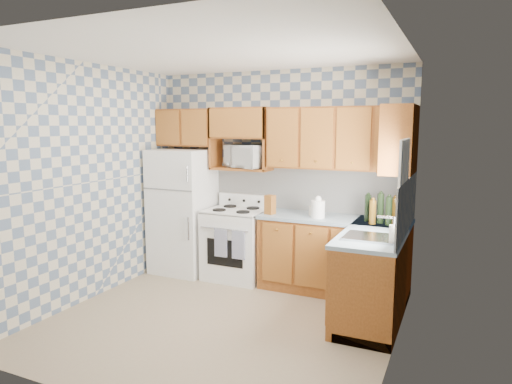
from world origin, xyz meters
TOP-DOWN VIEW (x-y plane):
  - floor at (0.00, 0.00)m, footprint 3.40×3.40m
  - back_wall at (0.00, 1.60)m, footprint 3.40×0.02m
  - right_wall at (1.70, 0.00)m, footprint 0.02×3.20m
  - backsplash_back at (0.40, 1.59)m, footprint 2.60×0.02m
  - backsplash_right at (1.69, 0.80)m, footprint 0.02×1.60m
  - refrigerator at (-1.27, 1.25)m, footprint 0.75×0.70m
  - stove_body at (-0.47, 1.28)m, footprint 0.76×0.65m
  - cooktop at (-0.47, 1.28)m, footprint 0.76×0.65m
  - backguard at (-0.47, 1.55)m, footprint 0.76×0.08m
  - dish_towel_left at (-0.51, 0.93)m, footprint 0.17×0.02m
  - dish_towel_right at (-0.27, 0.93)m, footprint 0.17×0.02m
  - base_cabinets_back at (0.82, 1.30)m, footprint 1.75×0.60m
  - base_cabinets_right at (1.40, 0.80)m, footprint 0.60×1.60m
  - countertop_back at (0.82, 1.30)m, footprint 1.77×0.63m
  - countertop_right at (1.40, 0.80)m, footprint 0.63×1.60m
  - upper_cabinets_back at (0.82, 1.44)m, footprint 1.75×0.33m
  - upper_cabinets_fridge at (-1.29, 1.44)m, footprint 0.82×0.33m
  - upper_cabinets_right at (1.53, 1.25)m, footprint 0.33×0.70m
  - microwave_shelf at (-0.47, 1.44)m, footprint 0.80×0.33m
  - microwave at (-0.39, 1.46)m, footprint 0.63×0.52m
  - sink at (1.40, 0.45)m, footprint 0.48×0.40m
  - window at (1.69, 0.45)m, footprint 0.02×0.66m
  - bottle_0 at (1.37, 1.19)m, footprint 0.07×0.07m
  - bottle_1 at (1.47, 1.13)m, footprint 0.07×0.07m
  - bottle_2 at (1.52, 1.23)m, footprint 0.07×0.07m
  - bottle_3 at (1.30, 1.11)m, footprint 0.07×0.07m
  - bottle_4 at (1.22, 1.25)m, footprint 0.07×0.07m
  - knife_block at (0.05, 1.17)m, footprint 0.13×0.13m
  - electric_kettle at (0.65, 1.19)m, footprint 0.16×0.16m
  - food_containers at (0.59, 1.32)m, footprint 0.17×0.17m
  - soap_bottle at (1.62, 0.35)m, footprint 0.06×0.06m

SIDE VIEW (x-z plane):
  - floor at x=0.00m, z-range 0.00..0.00m
  - base_cabinets_back at x=0.82m, z-range 0.00..0.88m
  - base_cabinets_right at x=1.40m, z-range 0.00..0.88m
  - stove_body at x=-0.47m, z-range 0.00..0.90m
  - dish_towel_left at x=-0.51m, z-range 0.37..0.73m
  - dish_towel_right at x=-0.27m, z-range 0.37..0.73m
  - refrigerator at x=-1.27m, z-range 0.00..1.68m
  - countertop_back at x=0.82m, z-range 0.88..0.92m
  - countertop_right at x=1.40m, z-range 0.88..0.92m
  - cooktop at x=-0.47m, z-range 0.89..0.92m
  - sink at x=1.40m, z-range 0.91..0.94m
  - food_containers at x=0.59m, z-range 0.92..1.03m
  - backguard at x=-0.47m, z-range 0.92..1.08m
  - soap_bottle at x=1.62m, z-range 0.92..1.09m
  - electric_kettle at x=0.65m, z-range 0.92..1.13m
  - knife_block at x=0.05m, z-range 0.92..1.15m
  - bottle_3 at x=1.30m, z-range 0.92..1.19m
  - bottle_2 at x=1.52m, z-range 0.92..1.21m
  - bottle_4 at x=1.22m, z-range 0.92..1.22m
  - bottle_1 at x=1.47m, z-range 0.92..1.23m
  - bottle_0 at x=1.37m, z-range 0.92..1.25m
  - backsplash_back at x=0.40m, z-range 0.92..1.48m
  - backsplash_right at x=1.69m, z-range 0.92..1.48m
  - back_wall at x=0.00m, z-range 0.00..2.70m
  - right_wall at x=1.70m, z-range 0.00..2.70m
  - microwave_shelf at x=-0.47m, z-range 1.42..1.45m
  - window at x=1.69m, z-range 1.02..1.88m
  - microwave at x=-0.39m, z-range 1.45..1.75m
  - upper_cabinets_back at x=0.82m, z-range 1.48..2.22m
  - upper_cabinets_right at x=1.53m, z-range 1.48..2.22m
  - upper_cabinets_fridge at x=-1.29m, z-range 1.72..2.22m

